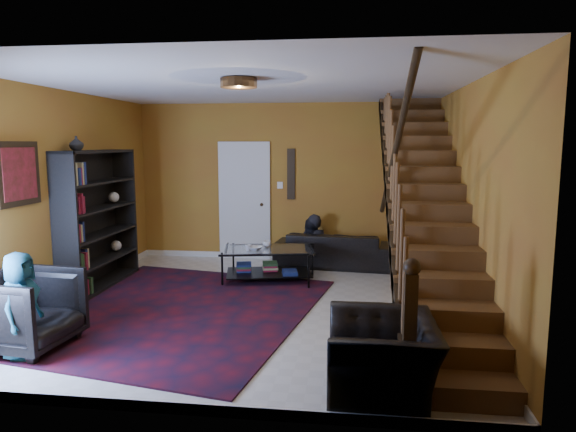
{
  "coord_description": "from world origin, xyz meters",
  "views": [
    {
      "loc": [
        1.23,
        -6.35,
        2.1
      ],
      "look_at": [
        0.38,
        0.4,
        1.13
      ],
      "focal_mm": 32.0,
      "sensor_mm": 36.0,
      "label": 1
    }
  ],
  "objects_px": {
    "bookshelf": "(99,222)",
    "sofa": "(334,249)",
    "armchair_left": "(27,310)",
    "armchair_right": "(382,359)",
    "coffee_table": "(269,262)"
  },
  "relations": [
    {
      "from": "sofa",
      "to": "armchair_left",
      "type": "height_order",
      "value": "armchair_left"
    },
    {
      "from": "sofa",
      "to": "coffee_table",
      "type": "bearing_deg",
      "value": 54.61
    },
    {
      "from": "armchair_right",
      "to": "coffee_table",
      "type": "relative_size",
      "value": 0.69
    },
    {
      "from": "coffee_table",
      "to": "sofa",
      "type": "bearing_deg",
      "value": 48.83
    },
    {
      "from": "armchair_left",
      "to": "armchair_right",
      "type": "distance_m",
      "value": 3.6
    },
    {
      "from": "armchair_left",
      "to": "armchair_right",
      "type": "relative_size",
      "value": 0.88
    },
    {
      "from": "bookshelf",
      "to": "sofa",
      "type": "bearing_deg",
      "value": 26.87
    },
    {
      "from": "armchair_left",
      "to": "sofa",
      "type": "bearing_deg",
      "value": -31.19
    },
    {
      "from": "bookshelf",
      "to": "armchair_left",
      "type": "xyz_separation_m",
      "value": [
        0.35,
        -2.28,
        -0.56
      ]
    },
    {
      "from": "bookshelf",
      "to": "sofa",
      "type": "distance_m",
      "value": 3.82
    },
    {
      "from": "armchair_left",
      "to": "armchair_right",
      "type": "height_order",
      "value": "armchair_left"
    },
    {
      "from": "bookshelf",
      "to": "sofa",
      "type": "relative_size",
      "value": 1.0
    },
    {
      "from": "sofa",
      "to": "armchair_left",
      "type": "xyz_separation_m",
      "value": [
        -3.0,
        -3.98,
        0.11
      ]
    },
    {
      "from": "bookshelf",
      "to": "armchair_left",
      "type": "distance_m",
      "value": 2.37
    },
    {
      "from": "armchair_left",
      "to": "armchair_right",
      "type": "xyz_separation_m",
      "value": [
        3.55,
        -0.57,
        -0.08
      ]
    }
  ]
}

